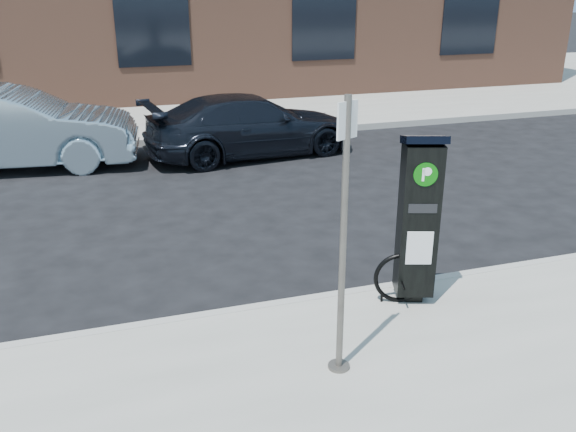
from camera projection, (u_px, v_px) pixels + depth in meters
name	position (u px, v px, depth m)	size (l,w,h in m)	color
ground	(288.00, 312.00, 6.76)	(120.00, 120.00, 0.00)	black
sidewalk_far	(151.00, 97.00, 19.17)	(60.00, 12.00, 0.15)	gray
curb_near	(288.00, 307.00, 6.71)	(60.00, 0.12, 0.16)	#9E9B93
curb_far	(180.00, 140.00, 13.86)	(60.00, 0.12, 0.16)	#9E9B93
parking_kiosk	(418.00, 217.00, 6.40)	(0.53, 0.49, 1.87)	black
sign_pole	(343.00, 244.00, 5.09)	(0.21, 0.20, 2.47)	#57544D
bike_rack	(400.00, 278.00, 6.58)	(0.57, 0.23, 0.58)	black
car_silver	(10.00, 129.00, 11.77)	(1.66, 4.75, 1.56)	#94ADBC
car_dark	(250.00, 125.00, 12.72)	(1.79, 4.40, 1.28)	black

